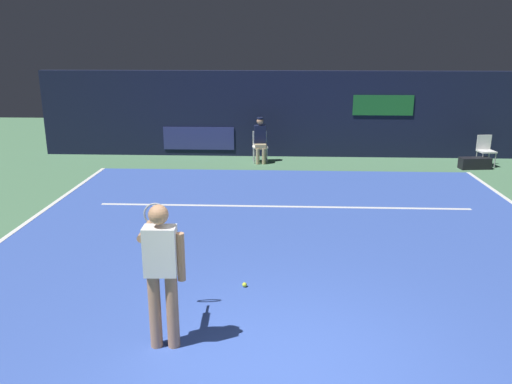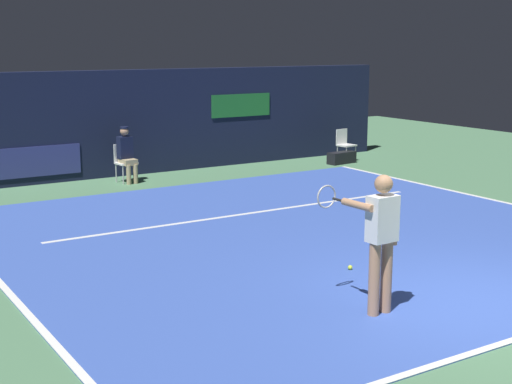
{
  "view_description": "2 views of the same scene",
  "coord_description": "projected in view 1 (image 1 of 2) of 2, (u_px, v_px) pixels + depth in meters",
  "views": [
    {
      "loc": [
        -0.1,
        -4.72,
        3.39
      ],
      "look_at": [
        -0.52,
        4.34,
        0.77
      ],
      "focal_mm": 36.15,
      "sensor_mm": 36.0,
      "label": 1
    },
    {
      "loc": [
        -7.18,
        -5.88,
        3.25
      ],
      "look_at": [
        -0.65,
        4.48,
        0.75
      ],
      "focal_mm": 51.41,
      "sensor_mm": 36.0,
      "label": 2
    }
  ],
  "objects": [
    {
      "name": "tennis_player",
      "position": [
        162.0,
        267.0,
        5.74
      ],
      "size": [
        0.65,
        0.93,
        1.73
      ],
      "color": "tan",
      "rests_on": "ground"
    },
    {
      "name": "equipment_bag",
      "position": [
        475.0,
        163.0,
        14.42
      ],
      "size": [
        0.87,
        0.42,
        0.32
      ],
      "primitive_type": "cube",
      "rotation": [
        0.0,
        0.0,
        0.12
      ],
      "color": "black",
      "rests_on": "ground"
    },
    {
      "name": "line_judge_on_chair",
      "position": [
        260.0,
        139.0,
        15.06
      ],
      "size": [
        0.48,
        0.56,
        1.32
      ],
      "color": "white",
      "rests_on": "ground"
    },
    {
      "name": "back_wall",
      "position": [
        283.0,
        114.0,
        15.81
      ],
      "size": [
        14.94,
        0.33,
        2.6
      ],
      "color": "#141933",
      "rests_on": "ground"
    },
    {
      "name": "courtside_chair_near",
      "position": [
        485.0,
        149.0,
        14.65
      ],
      "size": [
        0.49,
        0.47,
        0.88
      ],
      "color": "white",
      "rests_on": "ground"
    },
    {
      "name": "tennis_ball",
      "position": [
        245.0,
        285.0,
        7.42
      ],
      "size": [
        0.07,
        0.07,
        0.07
      ],
      "primitive_type": "sphere",
      "color": "#CCE033",
      "rests_on": "court_surface"
    },
    {
      "name": "line_service",
      "position": [
        284.0,
        207.0,
        11.06
      ],
      "size": [
        7.94,
        0.1,
        0.01
      ],
      "primitive_type": "cube",
      "color": "white",
      "rests_on": "court_surface"
    },
    {
      "name": "line_sideline_right",
      "position": [
        14.0,
        232.0,
        9.59
      ],
      "size": [
        0.1,
        10.13,
        0.01
      ],
      "primitive_type": "cube",
      "color": "white",
      "rests_on": "court_surface"
    },
    {
      "name": "ground_plane",
      "position": [
        284.0,
        237.0,
        9.37
      ],
      "size": [
        30.14,
        30.14,
        0.0
      ],
      "primitive_type": "plane",
      "color": "#4C7A56"
    },
    {
      "name": "court_surface",
      "position": [
        284.0,
        237.0,
        9.37
      ],
      "size": [
        10.17,
        10.13,
        0.01
      ],
      "primitive_type": "cube",
      "color": "#3856B2",
      "rests_on": "ground"
    }
  ]
}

